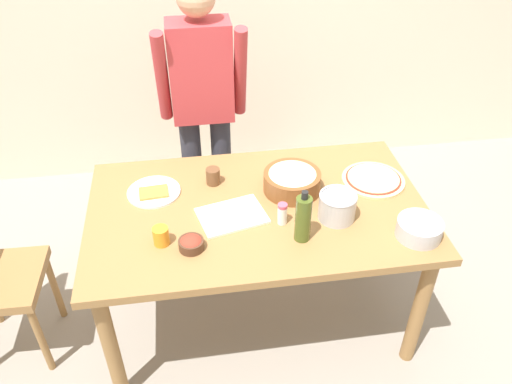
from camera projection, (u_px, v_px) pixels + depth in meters
ground at (257, 312)px, 2.90m from camera, size 8.00×8.00×0.00m
dining_table at (258, 221)px, 2.50m from camera, size 1.60×0.96×0.76m
person_cook at (203, 102)px, 2.91m from camera, size 0.49×0.25×1.62m
pizza_raw_on_board at (373, 179)px, 2.61m from camera, size 0.32×0.32×0.02m
plate_with_slice at (154, 192)px, 2.52m from camera, size 0.26×0.26×0.02m
popcorn_bowl at (292, 180)px, 2.51m from camera, size 0.28×0.28×0.11m
mixing_bowl_steel at (419, 229)px, 2.26m from camera, size 0.20×0.20×0.08m
small_sauce_bowl at (191, 243)px, 2.20m from camera, size 0.11×0.11×0.06m
olive_oil_bottle at (303, 218)px, 2.20m from camera, size 0.07×0.07×0.26m
steel_pot at (337, 206)px, 2.34m from camera, size 0.17×0.17×0.13m
cup_orange at (161, 236)px, 2.21m from camera, size 0.07×0.07×0.08m
cup_small_brown at (213, 176)px, 2.57m from camera, size 0.07×0.07×0.08m
salt_shaker at (282, 214)px, 2.32m from camera, size 0.04×0.04×0.11m
cutting_board_white at (232, 216)px, 2.38m from camera, size 0.34×0.28×0.01m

